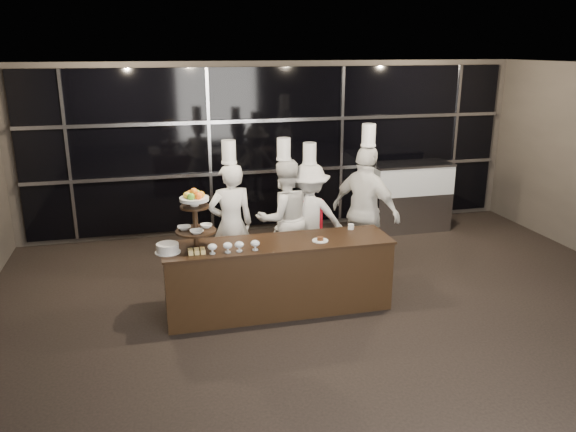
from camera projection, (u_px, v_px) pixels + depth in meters
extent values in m
plane|color=black|center=(385.00, 371.00, 5.82)|extent=(10.00, 10.00, 0.00)
plane|color=black|center=(402.00, 74.00, 4.95)|extent=(10.00, 10.00, 0.00)
plane|color=#473F38|center=(276.00, 147.00, 10.03)|extent=(9.00, 0.00, 9.00)
cube|color=black|center=(277.00, 148.00, 9.97)|extent=(8.60, 0.04, 2.80)
cube|color=#A5A5AA|center=(278.00, 171.00, 10.04)|extent=(8.60, 0.06, 0.06)
cube|color=#A5A5AA|center=(278.00, 120.00, 9.78)|extent=(8.60, 0.06, 0.06)
cube|color=#A5A5AA|center=(68.00, 157.00, 9.13)|extent=(0.05, 0.05, 2.80)
cube|color=#A5A5AA|center=(210.00, 151.00, 9.66)|extent=(0.05, 0.05, 2.80)
cube|color=#A5A5AA|center=(341.00, 146.00, 10.22)|extent=(0.05, 0.05, 2.80)
cube|color=#A5A5AA|center=(455.00, 141.00, 10.76)|extent=(0.05, 0.05, 2.80)
cube|color=black|center=(278.00, 277.00, 7.06)|extent=(2.80, 0.70, 0.90)
cube|color=black|center=(278.00, 243.00, 6.93)|extent=(2.84, 0.74, 0.03)
cylinder|color=black|center=(197.00, 247.00, 6.68)|extent=(0.24, 0.24, 0.03)
cylinder|color=black|center=(195.00, 221.00, 6.59)|extent=(0.06, 0.06, 0.70)
cylinder|color=black|center=(196.00, 231.00, 6.62)|extent=(0.48, 0.48, 0.02)
cylinder|color=black|center=(195.00, 207.00, 6.54)|extent=(0.34, 0.34, 0.02)
cylinder|color=white|center=(194.00, 203.00, 6.53)|extent=(0.10, 0.10, 0.06)
cylinder|color=white|center=(194.00, 199.00, 6.51)|extent=(0.34, 0.34, 0.04)
sphere|color=orange|center=(201.00, 195.00, 6.52)|extent=(0.09, 0.09, 0.09)
sphere|color=#7BAD2C|center=(197.00, 193.00, 6.57)|extent=(0.09, 0.09, 0.09)
sphere|color=orange|center=(190.00, 194.00, 6.55)|extent=(0.09, 0.09, 0.09)
sphere|color=yellow|center=(187.00, 196.00, 6.48)|extent=(0.09, 0.09, 0.09)
sphere|color=#5EA92B|center=(191.00, 197.00, 6.42)|extent=(0.09, 0.09, 0.09)
sphere|color=#FF6115|center=(198.00, 196.00, 6.44)|extent=(0.09, 0.09, 0.09)
sphere|color=orange|center=(194.00, 192.00, 6.49)|extent=(0.09, 0.09, 0.09)
imported|color=white|center=(184.00, 228.00, 6.64)|extent=(0.16, 0.16, 0.04)
imported|color=white|center=(206.00, 226.00, 6.70)|extent=(0.15, 0.15, 0.05)
imported|color=white|center=(197.00, 232.00, 6.50)|extent=(0.16, 0.16, 0.04)
cylinder|color=silver|center=(212.00, 253.00, 6.52)|extent=(0.07, 0.07, 0.01)
cylinder|color=silver|center=(212.00, 251.00, 6.51)|extent=(0.02, 0.02, 0.05)
ellipsoid|color=silver|center=(212.00, 247.00, 6.50)|extent=(0.11, 0.11, 0.08)
ellipsoid|color=#10CA66|center=(212.00, 246.00, 6.50)|extent=(0.08, 0.08, 0.05)
cylinder|color=silver|center=(228.00, 252.00, 6.56)|extent=(0.07, 0.07, 0.01)
cylinder|color=silver|center=(228.00, 249.00, 6.55)|extent=(0.02, 0.02, 0.05)
ellipsoid|color=silver|center=(228.00, 246.00, 6.54)|extent=(0.11, 0.11, 0.08)
ellipsoid|color=#B82706|center=(228.00, 245.00, 6.54)|extent=(0.08, 0.08, 0.05)
cylinder|color=silver|center=(239.00, 251.00, 6.59)|extent=(0.07, 0.07, 0.01)
cylinder|color=silver|center=(239.00, 248.00, 6.59)|extent=(0.02, 0.02, 0.05)
ellipsoid|color=silver|center=(239.00, 245.00, 6.57)|extent=(0.11, 0.11, 0.08)
ellipsoid|color=beige|center=(239.00, 244.00, 6.57)|extent=(0.08, 0.08, 0.05)
cylinder|color=silver|center=(255.00, 250.00, 6.64)|extent=(0.07, 0.07, 0.01)
cylinder|color=silver|center=(255.00, 247.00, 6.63)|extent=(0.02, 0.02, 0.05)
ellipsoid|color=silver|center=(255.00, 243.00, 6.62)|extent=(0.11, 0.11, 0.08)
ellipsoid|color=#552F1C|center=(255.00, 243.00, 6.61)|extent=(0.08, 0.08, 0.05)
cylinder|color=white|center=(168.00, 252.00, 6.56)|extent=(0.30, 0.30, 0.01)
cylinder|color=silver|center=(168.00, 248.00, 6.55)|extent=(0.26, 0.26, 0.10)
cube|color=#FFD87C|center=(191.00, 253.00, 6.48)|extent=(0.06, 0.06, 0.05)
cube|color=#FFD87C|center=(197.00, 252.00, 6.49)|extent=(0.06, 0.06, 0.05)
cube|color=#FFD87C|center=(203.00, 252.00, 6.51)|extent=(0.06, 0.06, 0.05)
cube|color=#FFD87C|center=(190.00, 251.00, 6.54)|extent=(0.06, 0.06, 0.05)
cube|color=#FFD87C|center=(196.00, 250.00, 6.56)|extent=(0.06, 0.06, 0.05)
cube|color=#FFD87C|center=(202.00, 250.00, 6.57)|extent=(0.06, 0.06, 0.05)
cylinder|color=white|center=(320.00, 241.00, 6.95)|extent=(0.20, 0.20, 0.01)
cylinder|color=#4C2814|center=(320.00, 239.00, 6.94)|extent=(0.08, 0.08, 0.04)
cylinder|color=white|center=(351.00, 227.00, 7.39)|extent=(0.08, 0.08, 0.07)
cube|color=#A5A5AA|center=(408.00, 211.00, 10.25)|extent=(1.43, 0.61, 0.70)
cube|color=silver|center=(410.00, 179.00, 10.08)|extent=(1.43, 0.61, 0.50)
cube|color=#FFC67F|center=(410.00, 179.00, 10.08)|extent=(1.33, 0.51, 0.40)
cube|color=#A5A5AA|center=(411.00, 164.00, 10.00)|extent=(1.45, 0.63, 0.04)
imported|color=white|center=(231.00, 225.00, 7.73)|extent=(0.68, 0.49, 1.75)
cylinder|color=white|center=(229.00, 152.00, 7.43)|extent=(0.19, 0.19, 0.30)
cylinder|color=white|center=(229.00, 162.00, 7.47)|extent=(0.21, 0.21, 0.03)
imported|color=white|center=(284.00, 218.00, 8.07)|extent=(0.94, 0.79, 1.72)
cylinder|color=white|center=(284.00, 149.00, 7.78)|extent=(0.19, 0.19, 0.30)
cylinder|color=white|center=(284.00, 159.00, 7.82)|extent=(0.21, 0.21, 0.03)
imported|color=white|center=(309.00, 218.00, 8.26)|extent=(1.15, 0.79, 1.63)
cylinder|color=white|center=(310.00, 153.00, 7.98)|extent=(0.19, 0.19, 0.30)
cylinder|color=white|center=(309.00, 163.00, 8.02)|extent=(0.21, 0.21, 0.03)
cube|color=#AE0D1A|center=(311.00, 220.00, 8.14)|extent=(0.34, 0.03, 0.61)
imported|color=white|center=(365.00, 212.00, 8.02)|extent=(1.01, 1.20, 1.92)
cylinder|color=white|center=(369.00, 135.00, 7.70)|extent=(0.19, 0.19, 0.30)
cylinder|color=white|center=(368.00, 145.00, 7.74)|extent=(0.21, 0.21, 0.03)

